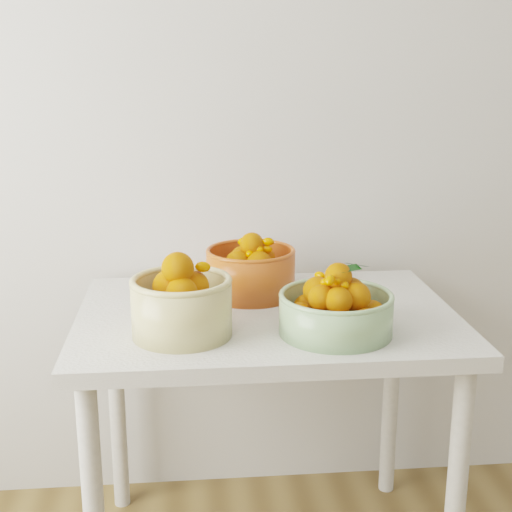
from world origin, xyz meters
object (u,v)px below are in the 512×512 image
object	(u,v)px
table	(267,345)
bowl_green	(336,309)
bowl_cream	(181,304)
bowl_orange	(251,271)

from	to	relation	value
table	bowl_green	world-z (taller)	bowl_green
table	bowl_cream	xyz separation A→B (m)	(-0.22, -0.15, 0.18)
bowl_cream	bowl_green	size ratio (longest dim) A/B	0.97
table	bowl_cream	size ratio (longest dim) A/B	3.44
bowl_orange	bowl_green	bearing A→B (deg)	-60.36
bowl_cream	bowl_orange	distance (m)	0.35
bowl_cream	bowl_orange	bearing A→B (deg)	56.55
table	bowl_green	bearing A→B (deg)	-48.70
table	bowl_green	size ratio (longest dim) A/B	3.34
bowl_green	bowl_orange	bearing A→B (deg)	119.64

